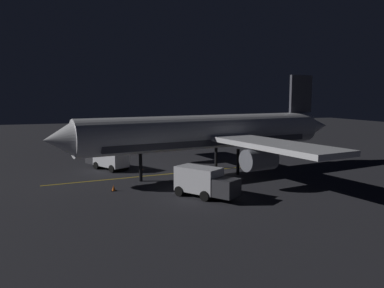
% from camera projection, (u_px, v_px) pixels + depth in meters
% --- Properties ---
extents(ground_plane, '(180.00, 180.00, 0.20)m').
position_uv_depth(ground_plane, '(208.00, 174.00, 43.68)').
color(ground_plane, '#28282D').
extents(apron_guide_stripe, '(3.35, 28.18, 0.01)m').
position_uv_depth(apron_guide_stripe, '(172.00, 174.00, 43.54)').
color(apron_guide_stripe, gold).
rests_on(apron_guide_stripe, ground_plane).
extents(airliner, '(34.11, 36.91, 11.54)m').
position_uv_depth(airliner, '(213.00, 133.00, 43.37)').
color(airliner, white).
rests_on(airliner, ground_plane).
extents(baggage_truck, '(6.54, 4.85, 2.39)m').
position_uv_depth(baggage_truck, '(108.00, 159.00, 46.15)').
color(baggage_truck, silver).
rests_on(baggage_truck, ground_plane).
extents(catering_truck, '(5.93, 4.94, 2.64)m').
position_uv_depth(catering_truck, '(204.00, 182.00, 33.21)').
color(catering_truck, silver).
rests_on(catering_truck, ground_plane).
extents(ground_crew_worker, '(0.40, 0.40, 1.74)m').
position_uv_depth(ground_crew_worker, '(113.00, 164.00, 45.01)').
color(ground_crew_worker, black).
rests_on(ground_crew_worker, ground_plane).
extents(traffic_cone_near_left, '(0.50, 0.50, 0.55)m').
position_uv_depth(traffic_cone_near_left, '(127.00, 166.00, 46.81)').
color(traffic_cone_near_left, '#EA590F').
rests_on(traffic_cone_near_left, ground_plane).
extents(traffic_cone_near_right, '(0.50, 0.50, 0.55)m').
position_uv_depth(traffic_cone_near_right, '(114.00, 188.00, 35.55)').
color(traffic_cone_near_right, '#EA590F').
rests_on(traffic_cone_near_right, ground_plane).
extents(traffic_cone_under_wing, '(0.50, 0.50, 0.55)m').
position_uv_depth(traffic_cone_under_wing, '(141.00, 168.00, 45.33)').
color(traffic_cone_under_wing, '#EA590F').
rests_on(traffic_cone_under_wing, ground_plane).
extents(traffic_cone_far, '(0.50, 0.50, 0.55)m').
position_uv_depth(traffic_cone_far, '(190.00, 175.00, 41.71)').
color(traffic_cone_far, '#EA590F').
rests_on(traffic_cone_far, ground_plane).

